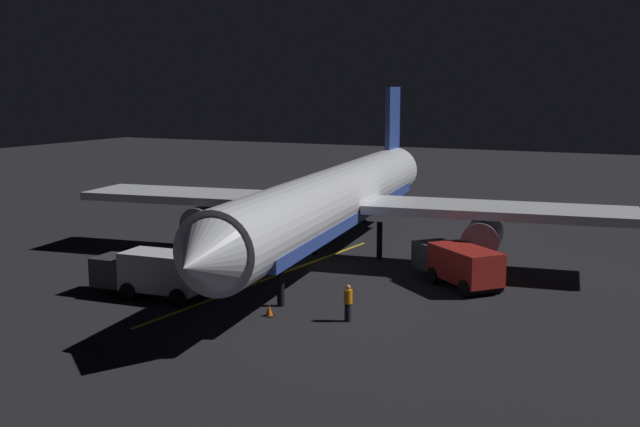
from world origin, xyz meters
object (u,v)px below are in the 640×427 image
Objects in this scene: airliner at (337,200)px; catering_truck at (458,264)px; baggage_truck at (153,274)px; traffic_cone_near_right at (178,267)px; traffic_cone_near_left at (269,311)px; ground_crew_worker at (348,303)px.

airliner is 6.59× the size of catering_truck.
airliner is at bearing -13.50° from catering_truck.
catering_truck is (-13.44, -9.07, -0.07)m from baggage_truck.
catering_truck is 16.17m from traffic_cone_near_right.
catering_truck is 10.91× the size of traffic_cone_near_left.
catering_truck is 10.91× the size of traffic_cone_near_right.
catering_truck is at bearing -166.26° from traffic_cone_near_right.
baggage_truck is at bearing 2.46° from ground_crew_worker.
catering_truck is at bearing -107.77° from ground_crew_worker.
ground_crew_worker is (-5.30, 10.55, -3.06)m from airliner.
airliner is 12.55m from baggage_truck.
ground_crew_worker is at bearing -167.09° from traffic_cone_near_left.
traffic_cone_near_left and traffic_cone_near_right have the same top height.
traffic_cone_near_left is 10.82m from traffic_cone_near_right.
airliner reaches higher than traffic_cone_near_left.
baggage_truck is 11.12× the size of traffic_cone_near_right.
baggage_truck reaches higher than traffic_cone_near_left.
ground_crew_worker is 3.83m from traffic_cone_near_left.
traffic_cone_near_right is (12.92, -4.78, -0.64)m from ground_crew_worker.
baggage_truck is (5.37, 11.01, -2.72)m from airliner.
ground_crew_worker is (2.76, 8.61, -0.28)m from catering_truck.
airliner reaches higher than ground_crew_worker.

